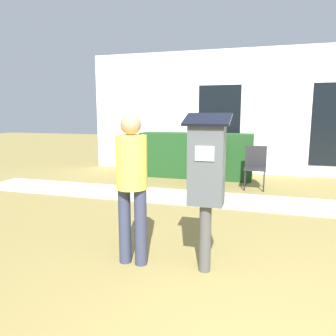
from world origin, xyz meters
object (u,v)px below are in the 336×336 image
object	(u,v)px
parking_meter	(206,173)
outdoor_chair_middle	(255,164)
person_standing	(132,178)
outdoor_chair_left	(212,161)

from	to	relation	value
parking_meter	outdoor_chair_middle	bearing A→B (deg)	84.98
person_standing	outdoor_chair_left	size ratio (longest dim) A/B	1.76
outdoor_chair_left	person_standing	bearing A→B (deg)	-84.25
person_standing	outdoor_chair_left	bearing A→B (deg)	81.05
parking_meter	person_standing	xyz separation A→B (m)	(-0.76, -0.05, -0.09)
person_standing	outdoor_chair_left	distance (m)	4.21
parking_meter	outdoor_chair_middle	size ratio (longest dim) A/B	1.77
outdoor_chair_middle	parking_meter	bearing A→B (deg)	-96.81
parking_meter	person_standing	distance (m)	0.77
person_standing	outdoor_chair_middle	bearing A→B (deg)	67.91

